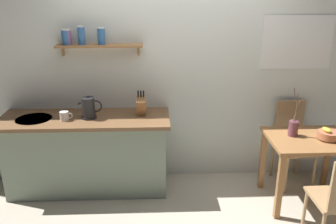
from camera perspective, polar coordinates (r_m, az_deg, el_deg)
ground_plane at (r=4.02m, az=1.62°, el=-14.06°), size 14.00×14.00×0.00m
back_wall at (r=4.10m, az=4.07°, el=7.24°), size 6.80×0.11×2.70m
kitchen_counter at (r=4.14m, az=-12.69°, el=-6.40°), size 1.83×0.63×0.88m
wall_shelf at (r=3.93m, az=-12.59°, el=11.03°), size 0.91×0.20×0.33m
dining_table at (r=4.01m, az=21.45°, el=-5.71°), size 0.84×0.68×0.75m
dining_chair_far at (r=4.43m, az=19.14°, el=-4.14°), size 0.44×0.48×0.97m
fruit_bowl at (r=3.97m, az=24.20°, el=-3.31°), size 0.21×0.21×0.13m
twig_vase at (r=3.92m, az=19.36°, el=-2.38°), size 0.10×0.10×0.52m
electric_kettle at (r=3.88m, az=-12.51°, el=0.62°), size 0.25×0.16×0.25m
knife_block at (r=3.89m, az=-4.29°, el=1.09°), size 0.10×0.19×0.29m
coffee_mug_by_sink at (r=3.90m, az=-16.16°, el=-0.61°), size 0.13×0.09×0.10m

